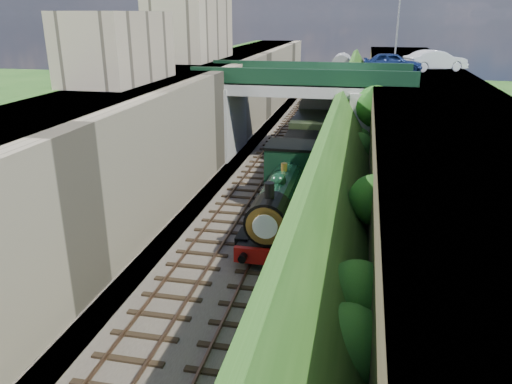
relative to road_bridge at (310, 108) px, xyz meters
name	(u,v)px	position (x,y,z in m)	size (l,w,h in m)	color
ground	(205,339)	(-0.94, -24.00, -4.08)	(160.00, 160.00, 0.00)	#1E4714
trackbed	(289,172)	(-0.94, -4.00, -3.98)	(10.00, 90.00, 0.20)	#473F38
retaining_wall	(214,122)	(-6.44, -4.00, -0.58)	(1.00, 90.00, 7.00)	#756B56
street_plateau_left	(169,120)	(-9.94, -4.00, -0.58)	(6.00, 90.00, 7.00)	#262628
street_plateau_right	(431,137)	(8.56, -4.00, -0.95)	(8.00, 90.00, 6.25)	#262628
embankment_slope	(361,148)	(4.03, -6.30, -1.34)	(4.58, 90.00, 6.39)	#1E4714
track_left	(262,168)	(-2.94, -4.00, -3.83)	(2.50, 90.00, 0.20)	black
track_right	(305,171)	(0.26, -4.00, -3.83)	(2.50, 90.00, 0.20)	black
road_bridge	(310,108)	(0.00, 0.00, 0.00)	(16.00, 6.40, 7.25)	gray
building_far	(190,24)	(-11.44, 6.00, 5.92)	(5.00, 10.00, 6.00)	gray
building_near	(117,47)	(-10.44, -10.00, 4.92)	(4.00, 8.00, 4.00)	gray
tree	(377,107)	(4.97, -1.85, 0.57)	(3.60, 3.80, 6.60)	black
lamppost	(398,31)	(6.34, 6.43, 5.49)	(0.87, 0.15, 6.00)	gray
car_blue	(392,63)	(6.11, 5.62, 3.00)	(1.94, 4.82, 1.64)	navy
car_silver	(435,61)	(9.75, 7.83, 3.03)	(1.82, 5.21, 1.72)	silver
locomotive	(283,198)	(0.26, -14.21, -2.18)	(3.10, 10.22, 3.83)	black
tender	(301,163)	(0.26, -6.84, -2.46)	(2.70, 6.00, 3.05)	black
coach_front	(319,119)	(0.26, 5.76, -2.03)	(2.90, 18.00, 3.70)	black
coach_middle	(333,90)	(0.26, 24.56, -2.03)	(2.90, 18.00, 3.70)	black
coach_rear	(341,73)	(0.26, 43.36, -2.03)	(2.90, 18.00, 3.70)	black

